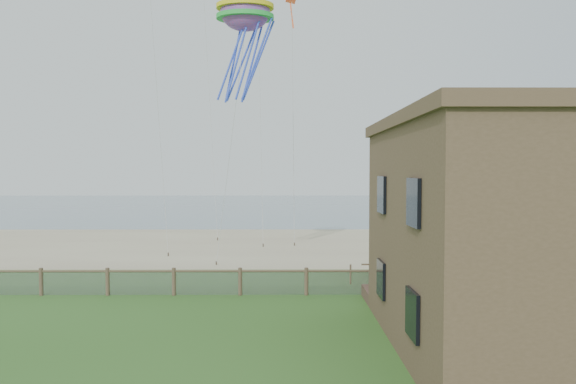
% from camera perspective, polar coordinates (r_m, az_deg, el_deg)
% --- Properties ---
extents(ground, '(160.00, 160.00, 0.00)m').
position_cam_1_polar(ground, '(18.06, -7.06, -15.84)').
color(ground, '#315B1F').
rests_on(ground, ground).
extents(sand_beach, '(72.00, 20.00, 0.02)m').
position_cam_1_polar(sand_beach, '(39.49, -3.28, -5.84)').
color(sand_beach, tan).
rests_on(sand_beach, ground).
extents(ocean, '(160.00, 68.00, 0.02)m').
position_cam_1_polar(ocean, '(83.25, -1.71, -1.52)').
color(ocean, slate).
rests_on(ocean, ground).
extents(chainlink_fence, '(36.20, 0.20, 1.25)m').
position_cam_1_polar(chainlink_fence, '(23.67, -5.33, -10.05)').
color(chainlink_fence, '#483228').
rests_on(chainlink_fence, ground).
extents(motel_deck, '(15.00, 2.00, 0.50)m').
position_cam_1_polar(motel_deck, '(25.19, 25.93, -10.22)').
color(motel_deck, brown).
rests_on(motel_deck, ground).
extents(picnic_table, '(1.79, 1.45, 0.69)m').
position_cam_1_polar(picnic_table, '(23.49, 15.30, -10.74)').
color(picnic_table, brown).
rests_on(picnic_table, ground).
extents(octopus_kite, '(3.52, 2.89, 6.31)m').
position_cam_1_polar(octopus_kite, '(28.36, -4.79, 16.18)').
color(octopus_kite, '#FF2868').
extents(kite_red, '(1.71, 1.84, 2.36)m').
position_cam_1_polar(kite_red, '(36.03, 0.43, 19.97)').
color(kite_red, '#F05B2A').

